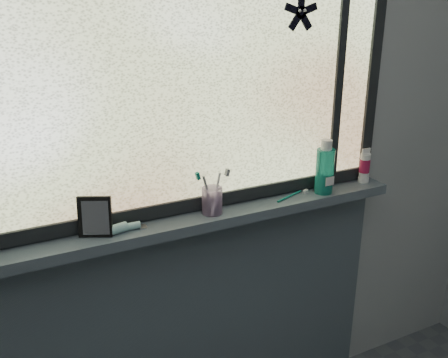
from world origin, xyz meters
The scene contains 14 objects.
wall_back centered at (0.00, 1.30, 1.25)m, with size 3.00×0.01×2.50m, color #9EA3A8.
windowsill centered at (0.00, 1.23, 1.00)m, with size 1.62×0.14×0.04m, color #46525D.
sill_apron centered at (0.00, 1.29, 0.49)m, with size 1.62×0.02×0.98m, color #46525D.
window_pane centered at (0.00, 1.28, 1.53)m, with size 1.50×0.01×1.00m, color silver.
frame_bottom centered at (0.00, 1.28, 1.05)m, with size 1.60×0.03×0.05m, color black.
frame_right centered at (0.78, 1.28, 1.53)m, with size 0.05×0.03×1.10m, color black.
frame_mullion centered at (0.60, 1.28, 1.53)m, with size 0.04×0.03×1.00m, color black.
starfish_sticker centered at (0.40, 1.27, 1.72)m, with size 0.15×0.02×0.15m, color black, non-canonical shape.
vanity_mirror centered at (-0.41, 1.23, 1.09)m, with size 0.11×0.06×0.14m, color black.
toothpaste_tube centered at (-0.32, 1.22, 1.04)m, with size 0.19×0.04×0.03m, color white, non-canonical shape.
toothbrush_cup centered at (0.02, 1.23, 1.07)m, with size 0.08×0.08×0.10m, color #DCB0E9.
toothbrush_lying centered at (0.36, 1.23, 1.03)m, with size 0.19×0.02×0.01m, color #0D7664, non-canonical shape.
mouthwash_bottle centered at (0.51, 1.21, 1.13)m, with size 0.07×0.07×0.18m, color teal.
cream_tube centered at (0.75, 1.24, 1.10)m, with size 0.04×0.04×0.11m, color silver.
Camera 1 is at (-0.70, -0.30, 1.78)m, focal length 40.00 mm.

